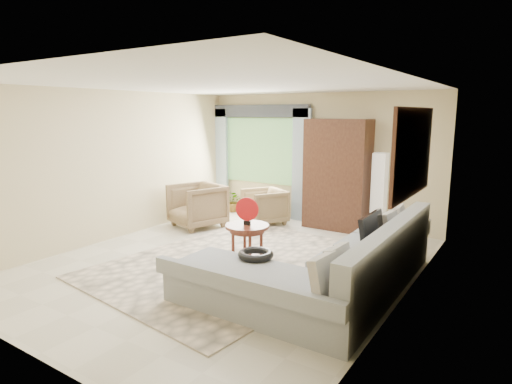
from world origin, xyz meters
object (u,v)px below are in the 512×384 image
Objects in this scene: sectional_sofa at (337,272)px; armchair_left at (197,205)px; coffee_table at (247,245)px; armoire at (337,175)px; armchair_right at (264,206)px; potted_plant at (233,201)px; floor_lamp at (379,194)px; tv_screen at (373,232)px.

sectional_sofa is 3.87m from armchair_left.
armchair_left is (-2.09, 1.31, 0.09)m from coffee_table.
coffee_table is 0.30× the size of armoire.
armchair_right is at bearing -160.84° from armoire.
sectional_sofa is 7.16× the size of potted_plant.
armchair_left is 2.78m from armoire.
floor_lamp is (3.30, 0.02, 0.51)m from potted_plant.
tv_screen is at bearing 4.23° from armchair_left.
armchair_right is 1.26m from potted_plant.
tv_screen is 1.53× the size of potted_plant.
sectional_sofa is at bearing -38.22° from potted_plant.
potted_plant is (-4.00, 2.46, -0.48)m from tv_screen.
armoire reaches higher than armchair_right.
coffee_table reaches higher than potted_plant.
tv_screen is 3.47m from armchair_right.
floor_lamp reaches higher than potted_plant.
armoire is at bearing -0.95° from potted_plant.
floor_lamp is (3.13, 1.45, 0.33)m from armchair_left.
floor_lamp is (1.03, 2.76, 0.42)m from coffee_table.
floor_lamp is at bearing 44.20° from armchair_left.
tv_screen is 0.79× the size of armchair_left.
armoire is at bearing -175.71° from floor_lamp.
tv_screen is at bearing -58.21° from armoire.
potted_plant is 3.34m from floor_lamp.
tv_screen reaches higher than armchair_right.
coffee_table is at bearing -94.92° from armoire.
armoire reaches higher than floor_lamp.
armchair_left is at bearing -149.05° from armoire.
coffee_table is 3.56m from potted_plant.
coffee_table is at bearing -12.79° from armchair_left.
sectional_sofa is 4.46× the size of armchair_right.
tv_screen is 0.35× the size of armoire.
armoire is (1.35, 0.47, 0.70)m from armchair_right.
armchair_right is (0.98, 0.93, -0.07)m from armchair_left.
tv_screen is 1.80m from coffee_table.
armchair_left is at bearing -104.30° from armchair_right.
armoire is at bearing 113.06° from sectional_sofa.
potted_plant is (-2.27, 2.75, -0.09)m from coffee_table.
armchair_right is (-1.12, 2.24, 0.02)m from coffee_table.
tv_screen reaches higher than sectional_sofa.
floor_lamp is (2.15, 0.53, 0.40)m from armchair_right.
armchair_left is at bearing -83.11° from potted_plant.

